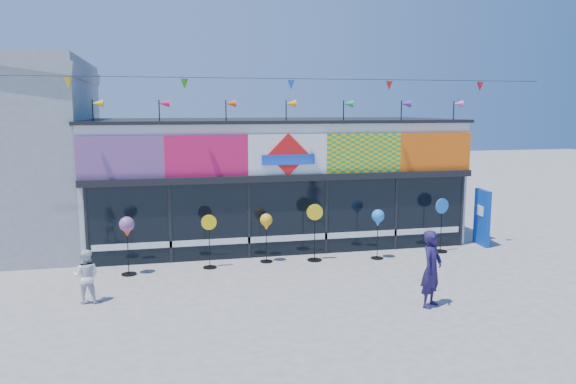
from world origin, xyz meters
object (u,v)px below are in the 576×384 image
object	(u,v)px
spinner_2	(266,223)
adult_man	(432,269)
spinner_4	(378,219)
blue_sign	(482,217)
spinner_0	(127,228)
spinner_3	(315,231)
child	(86,276)
spinner_5	(441,224)
spinner_1	(209,240)

from	to	relation	value
spinner_2	adult_man	size ratio (longest dim) A/B	0.82
spinner_2	spinner_4	bearing A→B (deg)	-6.45
blue_sign	spinner_0	distance (m)	11.19
spinner_3	child	bearing A→B (deg)	-159.27
blue_sign	spinner_4	world-z (taller)	blue_sign
blue_sign	child	world-z (taller)	blue_sign
spinner_2	child	xyz separation A→B (m)	(-4.70, -2.48, -0.52)
spinner_5	spinner_0	bearing A→B (deg)	-177.79
spinner_2	blue_sign	bearing A→B (deg)	3.70
spinner_5	adult_man	xyz separation A→B (m)	(-2.57, -4.41, -0.02)
blue_sign	spinner_3	distance (m)	5.90
spinner_3	spinner_0	bearing A→B (deg)	-177.12
spinner_5	adult_man	world-z (taller)	adult_man
blue_sign	adult_man	bearing A→B (deg)	-125.69
adult_man	spinner_2	bearing A→B (deg)	83.57
spinner_5	spinner_1	bearing A→B (deg)	-178.54
spinner_1	spinner_4	bearing A→B (deg)	-1.42
blue_sign	spinner_1	size ratio (longest dim) A/B	1.20
spinner_1	spinner_2	size ratio (longest dim) A/B	1.06
spinner_4	spinner_5	size ratio (longest dim) A/B	0.88
spinner_0	spinner_3	bearing A→B (deg)	2.88
spinner_2	spinner_4	distance (m)	3.33
spinner_0	spinner_3	xyz separation A→B (m)	(5.29, 0.27, -0.39)
blue_sign	spinner_3	bearing A→B (deg)	-168.41
spinner_2	spinner_5	xyz separation A→B (m)	(5.54, -0.07, -0.25)
adult_man	blue_sign	bearing A→B (deg)	8.95
spinner_0	spinner_5	distance (m)	9.42
spinner_1	spinner_2	distance (m)	1.73
blue_sign	child	xyz separation A→B (m)	(-11.98, -2.95, -0.29)
spinner_1	child	size ratio (longest dim) A/B	1.21
blue_sign	spinner_5	distance (m)	1.82
spinner_5	child	world-z (taller)	spinner_5
spinner_4	child	distance (m)	8.29
spinner_1	spinner_2	bearing A→B (deg)	8.50
spinner_3	adult_man	bearing A→B (deg)	-70.29
blue_sign	spinner_0	xyz separation A→B (m)	(-11.15, -0.90, 0.36)
spinner_2	spinner_3	xyz separation A→B (m)	(1.42, -0.16, -0.26)
spinner_2	child	size ratio (longest dim) A/B	1.14
spinner_4	adult_man	distance (m)	4.13
child	spinner_2	bearing A→B (deg)	-143.21
spinner_1	spinner_5	size ratio (longest dim) A/B	0.90
spinner_0	spinner_1	bearing A→B (deg)	4.64
spinner_5	spinner_3	bearing A→B (deg)	-178.66
spinner_5	spinner_4	bearing A→B (deg)	-172.14
blue_sign	spinner_2	distance (m)	7.30
spinner_4	spinner_5	distance (m)	2.27
spinner_0	adult_man	bearing A→B (deg)	-30.63
spinner_0	child	world-z (taller)	spinner_0
blue_sign	spinner_2	bearing A→B (deg)	-170.87
spinner_5	child	bearing A→B (deg)	-166.75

